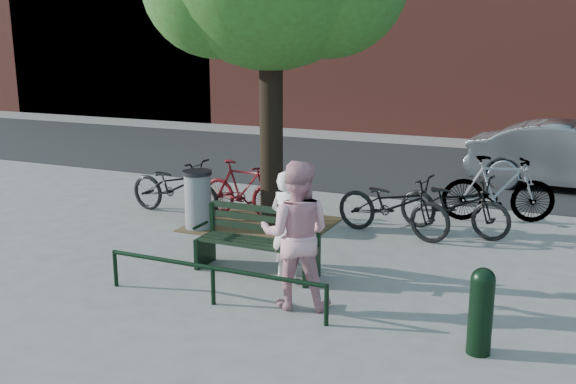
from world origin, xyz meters
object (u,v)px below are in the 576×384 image
at_px(bollard, 481,308).
at_px(bicycle_c, 393,205).
at_px(litter_bin, 198,200).
at_px(parked_car, 575,157).
at_px(person_left, 288,226).
at_px(park_bench, 259,239).
at_px(person_right, 296,235).

bearing_deg(bollard, bicycle_c, 117.36).
height_order(litter_bin, parked_car, parked_car).
xyz_separation_m(litter_bin, parked_car, (5.92, 5.85, 0.21)).
bearing_deg(person_left, litter_bin, -16.80).
height_order(park_bench, bollard, park_bench).
height_order(person_left, parked_car, person_left).
relative_size(park_bench, bollard, 1.84).
xyz_separation_m(person_right, litter_bin, (-2.85, 2.35, -0.39)).
bearing_deg(bicycle_c, person_left, 174.15).
xyz_separation_m(person_right, parked_car, (3.07, 8.20, -0.18)).
relative_size(bicycle_c, parked_car, 0.46).
bearing_deg(parked_car, park_bench, 155.00).
bearing_deg(person_right, bollard, 155.47).
relative_size(park_bench, parked_car, 0.39).
bearing_deg(person_left, bicycle_c, -89.34).
distance_m(litter_bin, parked_car, 8.33).
distance_m(bicycle_c, parked_car, 5.59).
relative_size(park_bench, person_left, 1.13).
bearing_deg(parked_car, person_right, 163.26).
distance_m(person_left, person_right, 0.85).
distance_m(bollard, parked_car, 8.62).
xyz_separation_m(park_bench, parked_car, (4.02, 7.32, 0.25)).
height_order(park_bench, person_right, person_right).
xyz_separation_m(bollard, litter_bin, (-5.10, 2.72, 0.02)).
distance_m(person_left, bicycle_c, 2.72).
distance_m(litter_bin, bicycle_c, 3.33).
bearing_deg(park_bench, person_left, -16.90).
height_order(person_right, parked_car, person_right).
xyz_separation_m(bollard, parked_car, (0.82, 8.57, 0.22)).
relative_size(litter_bin, parked_car, 0.23).
relative_size(person_left, litter_bin, 1.49).
bearing_deg(park_bench, bicycle_c, 62.22).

